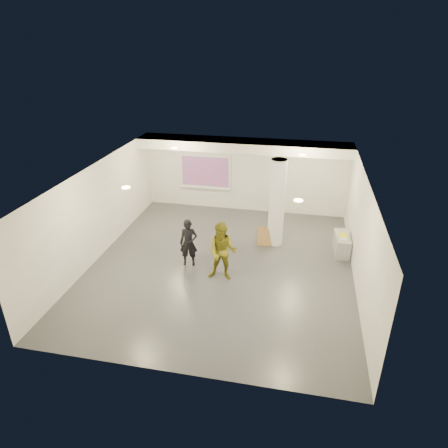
% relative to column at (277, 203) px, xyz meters
% --- Properties ---
extents(floor, '(8.00, 9.00, 0.01)m').
position_rel_column_xyz_m(floor, '(-1.50, -1.80, -1.50)').
color(floor, '#393C41').
rests_on(floor, ground).
extents(ceiling, '(8.00, 9.00, 0.01)m').
position_rel_column_xyz_m(ceiling, '(-1.50, -1.80, 1.50)').
color(ceiling, white).
rests_on(ceiling, floor).
extents(wall_back, '(8.00, 0.01, 3.00)m').
position_rel_column_xyz_m(wall_back, '(-1.50, 2.70, 0.00)').
color(wall_back, silver).
rests_on(wall_back, floor).
extents(wall_front, '(8.00, 0.01, 3.00)m').
position_rel_column_xyz_m(wall_front, '(-1.50, -6.30, 0.00)').
color(wall_front, silver).
rests_on(wall_front, floor).
extents(wall_left, '(0.01, 9.00, 3.00)m').
position_rel_column_xyz_m(wall_left, '(-5.50, -1.80, 0.00)').
color(wall_left, silver).
rests_on(wall_left, floor).
extents(wall_right, '(0.01, 9.00, 3.00)m').
position_rel_column_xyz_m(wall_right, '(2.50, -1.80, 0.00)').
color(wall_right, silver).
rests_on(wall_right, floor).
extents(soffit_band, '(8.00, 1.10, 0.36)m').
position_rel_column_xyz_m(soffit_band, '(-1.50, 2.15, 1.32)').
color(soffit_band, white).
rests_on(soffit_band, ceiling).
extents(downlight_nw, '(0.22, 0.22, 0.02)m').
position_rel_column_xyz_m(downlight_nw, '(-3.70, 0.70, 1.48)').
color(downlight_nw, '#F6D680').
rests_on(downlight_nw, ceiling).
extents(downlight_ne, '(0.22, 0.22, 0.02)m').
position_rel_column_xyz_m(downlight_ne, '(0.70, 0.70, 1.48)').
color(downlight_ne, '#F6D680').
rests_on(downlight_ne, ceiling).
extents(downlight_sw, '(0.22, 0.22, 0.02)m').
position_rel_column_xyz_m(downlight_sw, '(-3.70, -3.30, 1.48)').
color(downlight_sw, '#F6D680').
rests_on(downlight_sw, ceiling).
extents(downlight_se, '(0.22, 0.22, 0.02)m').
position_rel_column_xyz_m(downlight_se, '(0.70, -3.30, 1.48)').
color(downlight_se, '#F6D680').
rests_on(downlight_se, ceiling).
extents(column, '(0.52, 0.52, 3.00)m').
position_rel_column_xyz_m(column, '(0.00, 0.00, 0.00)').
color(column, white).
rests_on(column, floor).
extents(projection_screen, '(2.10, 0.13, 1.42)m').
position_rel_column_xyz_m(projection_screen, '(-3.10, 2.65, 0.03)').
color(projection_screen, white).
rests_on(projection_screen, wall_back).
extents(credenza, '(0.51, 1.10, 0.63)m').
position_rel_column_xyz_m(credenza, '(2.22, -0.21, -1.18)').
color(credenza, gray).
rests_on(credenza, floor).
extents(papers_stack, '(0.25, 0.31, 0.02)m').
position_rel_column_xyz_m(papers_stack, '(2.24, -0.42, -0.86)').
color(papers_stack, white).
rests_on(papers_stack, credenza).
extents(postit_pad, '(0.28, 0.36, 0.03)m').
position_rel_column_xyz_m(postit_pad, '(2.23, -0.22, -0.85)').
color(postit_pad, '#DAE811').
rests_on(postit_pad, credenza).
extents(cardboard_back, '(0.57, 0.31, 0.59)m').
position_rel_column_xyz_m(cardboard_back, '(-0.34, -0.04, -1.20)').
color(cardboard_back, olive).
rests_on(cardboard_back, floor).
extents(cardboard_front, '(0.55, 0.24, 0.58)m').
position_rel_column_xyz_m(cardboard_front, '(-0.31, -0.23, -1.21)').
color(cardboard_front, olive).
rests_on(cardboard_front, floor).
extents(woman, '(0.60, 0.45, 1.51)m').
position_rel_column_xyz_m(woman, '(-2.50, -1.93, -0.74)').
color(woman, black).
rests_on(woman, floor).
extents(man, '(0.87, 0.68, 1.79)m').
position_rel_column_xyz_m(man, '(-1.32, -2.50, -0.60)').
color(man, olive).
rests_on(man, floor).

